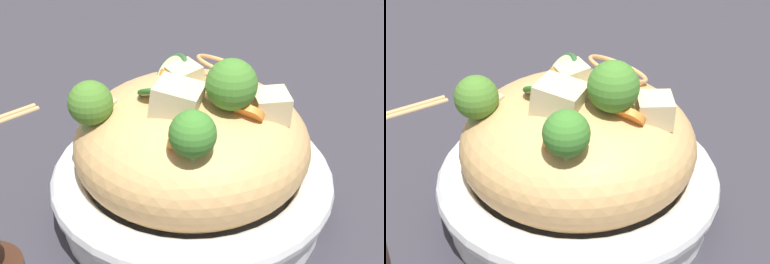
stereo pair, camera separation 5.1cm
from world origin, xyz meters
TOP-DOWN VIEW (x-y plane):
  - ground_plane at (0.00, 0.00)m, footprint 3.00×3.00m
  - serving_bowl at (0.00, 0.00)m, footprint 0.26×0.26m
  - noodle_heap at (0.00, -0.00)m, footprint 0.21×0.21m
  - broccoli_florets at (-0.03, 0.02)m, footprint 0.14×0.16m
  - carrot_coins at (-0.03, 0.00)m, footprint 0.13×0.10m
  - zucchini_slices at (0.02, 0.02)m, footprint 0.09×0.06m
  - chicken_chunks at (-0.02, 0.00)m, footprint 0.09×0.17m

SIDE VIEW (x-z plane):
  - ground_plane at x=0.00m, z-range 0.00..0.00m
  - serving_bowl at x=0.00m, z-range 0.00..0.06m
  - noodle_heap at x=0.00m, z-range 0.02..0.14m
  - carrot_coins at x=-0.03m, z-range 0.11..0.14m
  - chicken_chunks at x=-0.02m, z-range 0.11..0.15m
  - zucchini_slices at x=0.02m, z-range 0.11..0.15m
  - broccoli_florets at x=-0.03m, z-range 0.10..0.17m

